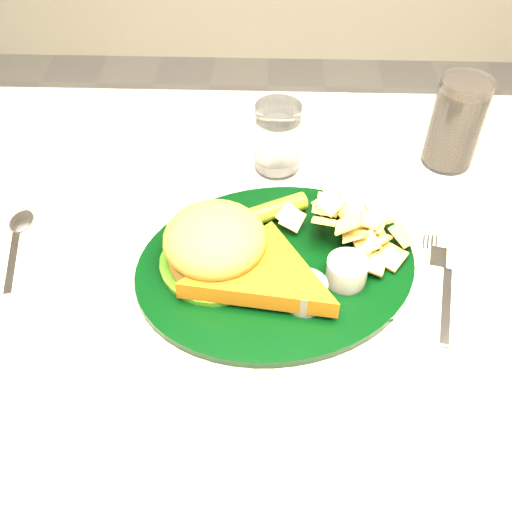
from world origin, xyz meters
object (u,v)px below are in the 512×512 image
Objects in this scene: dinner_plate at (277,246)px; water_glass at (278,138)px; table at (252,406)px; cola_glass at (456,123)px; fork_napkin at (444,299)px.

dinner_plate is 0.20m from water_glass.
cola_glass is at bearing 36.04° from table.
table is at bearing -99.87° from water_glass.
cola_glass is 0.88× the size of fork_napkin.
dinner_plate is at bearing 179.82° from fork_napkin.
fork_napkin is at bearing -16.26° from table.
fork_napkin is at bearing -51.84° from water_glass.
table is 11.70× the size of water_glass.
table is 0.56m from cola_glass.
dinner_plate is at bearing -31.33° from table.
fork_napkin is (0.20, -0.05, -0.03)m from dinner_plate.
water_glass is at bearing 80.13° from table.
fork_napkin is (0.20, -0.25, -0.05)m from water_glass.
water_glass is (0.03, 0.18, 0.43)m from table.
table is 9.03× the size of cola_glass.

